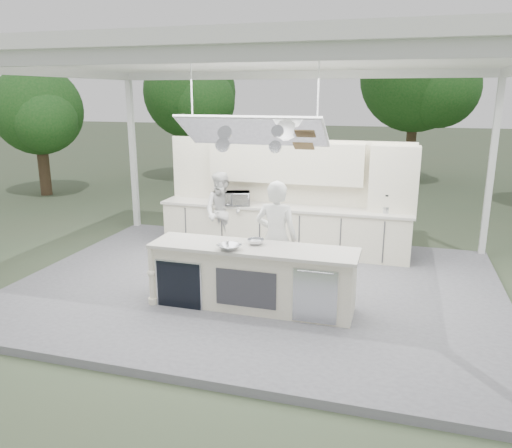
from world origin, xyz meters
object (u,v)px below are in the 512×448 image
(back_counter, at_px, (283,228))
(head_chef, at_px, (276,238))
(demo_island, at_px, (251,277))
(sous_chef, at_px, (223,212))

(back_counter, xyz_separation_m, head_chef, (0.40, -2.19, 0.44))
(demo_island, relative_size, head_chef, 1.68)
(demo_island, bearing_deg, back_counter, 93.63)
(demo_island, xyz_separation_m, back_counter, (-0.18, 2.81, 0.00))
(demo_island, relative_size, back_counter, 0.61)
(back_counter, relative_size, sous_chef, 3.11)
(demo_island, bearing_deg, head_chef, 70.29)
(back_counter, xyz_separation_m, sous_chef, (-1.17, -0.35, 0.34))
(demo_island, xyz_separation_m, head_chef, (0.22, 0.63, 0.45))
(demo_island, relative_size, sous_chef, 1.90)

